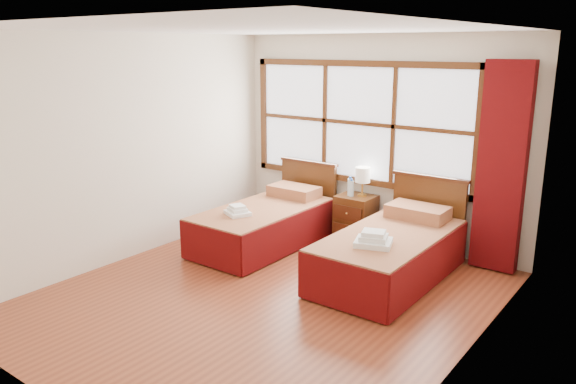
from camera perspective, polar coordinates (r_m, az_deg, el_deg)
The scene contains 15 objects.
floor at distance 5.76m, azimuth -2.32°, elevation -10.58°, with size 4.50×4.50×0.00m, color brown.
ceiling at distance 5.22m, azimuth -2.62°, elevation 16.23°, with size 4.50×4.50×0.00m, color white.
wall_back at distance 7.19m, azimuth 9.00°, elevation 5.23°, with size 4.00×4.00×0.00m, color silver.
wall_left at distance 6.76m, azimuth -15.74°, elevation 4.27°, with size 4.50×4.50×0.00m, color silver.
wall_right at distance 4.39m, azimuth 18.20°, elevation -1.35°, with size 4.50×4.50×0.00m, color silver.
window at distance 7.25m, azimuth 7.16°, elevation 6.97°, with size 3.16×0.06×1.56m.
curtain at distance 6.50m, azimuth 20.89°, elevation 2.28°, with size 0.50×0.16×2.30m, color #5B090B.
bed_left at distance 7.09m, azimuth -2.28°, elevation -3.16°, with size 0.97×1.99×0.94m.
bed_right at distance 6.19m, azimuth 10.48°, elevation -6.00°, with size 1.00×2.02×0.97m.
nightstand at distance 7.26m, azimuth 6.88°, elevation -2.70°, with size 0.45×0.45×0.61m.
towels_left at distance 6.70m, azimuth -5.14°, elevation -1.93°, with size 0.36×0.34×0.12m.
towels_right at distance 5.68m, azimuth 8.67°, elevation -4.80°, with size 0.44×0.41×0.15m.
lamp at distance 7.12m, azimuth 7.60°, elevation 1.65°, with size 0.19×0.19×0.37m.
bottle_near at distance 7.13m, azimuth 6.47°, elevation 0.38°, with size 0.06×0.06×0.23m.
bottle_far at distance 7.15m, azimuth 6.32°, elevation 0.52°, with size 0.07×0.07×0.25m.
Camera 1 is at (3.31, -4.03, 2.45)m, focal length 35.00 mm.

